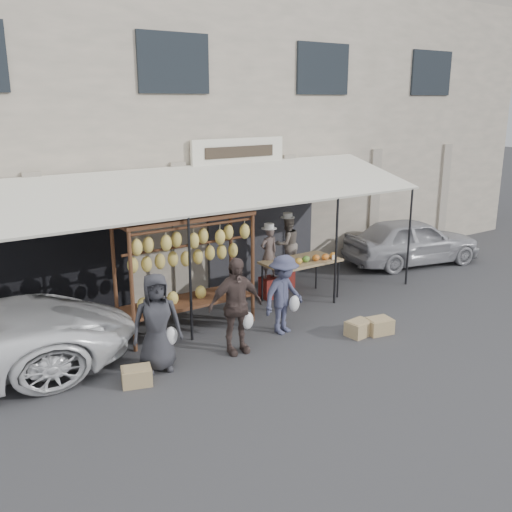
# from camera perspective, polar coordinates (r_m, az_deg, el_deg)

# --- Properties ---
(ground_plane) EXTENTS (90.00, 90.00, 0.00)m
(ground_plane) POSITION_cam_1_polar(r_m,az_deg,el_deg) (10.28, 1.67, -9.23)
(ground_plane) COLOR #2D2D30
(shophouse) EXTENTS (24.00, 6.15, 7.30)m
(shophouse) POSITION_cam_1_polar(r_m,az_deg,el_deg) (15.10, -13.28, 12.56)
(shophouse) COLOR #BEAD98
(shophouse) RESTS_ON ground_plane
(awning) EXTENTS (10.00, 2.35, 2.92)m
(awning) POSITION_cam_1_polar(r_m,az_deg,el_deg) (11.40, -5.01, 6.70)
(awning) COLOR beige
(awning) RESTS_ON ground_plane
(banana_rack) EXTENTS (2.60, 0.90, 2.24)m
(banana_rack) POSITION_cam_1_polar(r_m,az_deg,el_deg) (10.67, -6.95, 0.54)
(banana_rack) COLOR #472716
(banana_rack) RESTS_ON ground_plane
(produce_table) EXTENTS (1.70, 0.90, 1.04)m
(produce_table) POSITION_cam_1_polar(r_m,az_deg,el_deg) (12.42, 4.67, -0.60)
(produce_table) COLOR tan
(produce_table) RESTS_ON ground_plane
(vendor_left) EXTENTS (0.42, 0.28, 1.15)m
(vendor_left) POSITION_cam_1_polar(r_m,az_deg,el_deg) (12.48, 1.29, 0.35)
(vendor_left) COLOR #64544F
(vendor_left) RESTS_ON stool_left
(vendor_right) EXTENTS (0.66, 0.53, 1.31)m
(vendor_right) POSITION_cam_1_polar(r_m,az_deg,el_deg) (13.20, 3.14, 1.21)
(vendor_right) COLOR gray
(vendor_right) RESTS_ON stool_right
(customer_left) EXTENTS (0.90, 0.70, 1.64)m
(customer_left) POSITION_cam_1_polar(r_m,az_deg,el_deg) (9.37, -9.91, -6.57)
(customer_left) COLOR #2C2C31
(customer_left) RESTS_ON ground_plane
(customer_mid) EXTENTS (1.04, 0.52, 1.71)m
(customer_mid) POSITION_cam_1_polar(r_m,az_deg,el_deg) (9.84, -2.07, -5.00)
(customer_mid) COLOR #4A3A35
(customer_mid) RESTS_ON ground_plane
(customer_right) EXTENTS (1.08, 0.75, 1.52)m
(customer_right) POSITION_cam_1_polar(r_m,az_deg,el_deg) (10.69, 2.78, -3.87)
(customer_right) COLOR #3E405B
(customer_right) RESTS_ON ground_plane
(stool_left) EXTENTS (0.43, 0.43, 0.47)m
(stool_left) POSITION_cam_1_polar(r_m,az_deg,el_deg) (12.72, 1.27, -3.18)
(stool_left) COLOR maroon
(stool_left) RESTS_ON ground_plane
(stool_right) EXTENTS (0.30, 0.30, 0.40)m
(stool_right) POSITION_cam_1_polar(r_m,az_deg,el_deg) (13.43, 3.09, -2.34)
(stool_right) COLOR maroon
(stool_right) RESTS_ON ground_plane
(crate_near_a) EXTENTS (0.50, 0.39, 0.28)m
(crate_near_a) POSITION_cam_1_polar(r_m,az_deg,el_deg) (10.94, 10.26, -7.13)
(crate_near_a) COLOR tan
(crate_near_a) RESTS_ON ground_plane
(crate_near_b) EXTENTS (0.54, 0.45, 0.29)m
(crate_near_b) POSITION_cam_1_polar(r_m,az_deg,el_deg) (11.11, 12.17, -6.85)
(crate_near_b) COLOR tan
(crate_near_b) RESTS_ON ground_plane
(crate_far) EXTENTS (0.54, 0.46, 0.27)m
(crate_far) POSITION_cam_1_polar(r_m,az_deg,el_deg) (9.22, -11.84, -11.68)
(crate_far) COLOR tan
(crate_far) RESTS_ON ground_plane
(sedan) EXTENTS (3.94, 2.29, 1.26)m
(sedan) POSITION_cam_1_polar(r_m,az_deg,el_deg) (15.82, 15.34, 1.47)
(sedan) COLOR #A4A4A9
(sedan) RESTS_ON ground_plane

